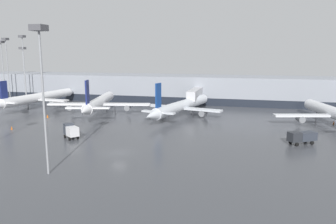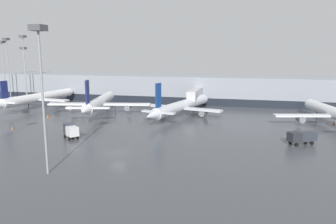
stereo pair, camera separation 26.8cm
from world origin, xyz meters
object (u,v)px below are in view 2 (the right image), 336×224
apron_light_mast_2 (24,51)px  apron_light_mast_0 (40,60)px  parked_jet_2 (38,98)px  apron_light_mast_3 (24,59)px  parked_jet_3 (335,114)px  service_truck_1 (302,137)px  apron_light_mast_4 (3,54)px  parked_jet_4 (99,102)px  apron_light_mast_1 (7,53)px  parked_jet_1 (182,106)px  traffic_cone_3 (48,116)px  traffic_cone_2 (12,128)px  traffic_cone_1 (334,123)px  service_truck_2 (71,130)px

apron_light_mast_2 → apron_light_mast_0: bearing=-50.9°
parked_jet_2 → apron_light_mast_3: size_ratio=1.93×
apron_light_mast_0 → apron_light_mast_2: (-48.95, 60.18, 1.57)m
apron_light_mast_0 → parked_jet_3: bearing=43.1°
apron_light_mast_2 → service_truck_1: bearing=-22.6°
apron_light_mast_4 → parked_jet_3: bearing=-9.3°
parked_jet_4 → apron_light_mast_2: size_ratio=1.44×
parked_jet_3 → apron_light_mast_1: size_ratio=1.51×
parked_jet_1 → traffic_cone_3: size_ratio=47.13×
apron_light_mast_1 → traffic_cone_2: bearing=-50.3°
traffic_cone_1 → apron_light_mast_4: size_ratio=0.04×
parked_jet_3 → apron_light_mast_0: size_ratio=1.63×
parked_jet_2 → parked_jet_4: (22.76, -5.13, 0.09)m
parked_jet_4 → service_truck_2: 25.87m
service_truck_2 → apron_light_mast_4: (-50.90, 42.40, 14.57)m
parked_jet_3 → parked_jet_4: size_ratio=1.01×
parked_jet_3 → apron_light_mast_1: (-102.45, 17.48, 13.94)m
traffic_cone_2 → apron_light_mast_3: apron_light_mast_3 is taller
traffic_cone_2 → parked_jet_2: bearing=114.4°
traffic_cone_1 → traffic_cone_3: 71.60m
parked_jet_1 → traffic_cone_1: (37.25, -1.16, -2.34)m
service_truck_1 → traffic_cone_3: (-60.90, 11.23, -1.09)m
service_truck_2 → apron_light_mast_0: bearing=149.1°
apron_light_mast_2 → parked_jet_2: bearing=-42.2°
parked_jet_1 → traffic_cone_1: size_ratio=48.99×
parked_jet_4 → apron_light_mast_2: (-35.95, 17.11, 14.01)m
service_truck_1 → traffic_cone_1: 23.03m
service_truck_2 → traffic_cone_1: 60.18m
traffic_cone_3 → service_truck_2: bearing=-45.8°
service_truck_1 → apron_light_mast_0: (-36.60, -24.60, 14.31)m
parked_jet_2 → parked_jet_4: size_ratio=1.11×
parked_jet_2 → apron_light_mast_0: bearing=-138.0°
service_truck_1 → traffic_cone_2: service_truck_1 is taller
service_truck_2 → apron_light_mast_2: 61.58m
service_truck_2 → traffic_cone_3: service_truck_2 is taller
parked_jet_4 → service_truck_1: bearing=-122.7°
traffic_cone_1 → traffic_cone_3: (-70.97, -9.46, 0.01)m
parked_jet_3 → apron_light_mast_0: apron_light_mast_0 is taller
traffic_cone_3 → traffic_cone_1: bearing=7.6°
parked_jet_3 → traffic_cone_2: parked_jet_3 is taller
traffic_cone_2 → apron_light_mast_1: size_ratio=0.04×
service_truck_2 → traffic_cone_3: (-17.35, 17.84, -1.24)m
parked_jet_1 → parked_jet_2: size_ratio=1.00×
parked_jet_2 → parked_jet_3: 82.13m
apron_light_mast_1 → apron_light_mast_2: bearing=-4.6°
parked_jet_3 → apron_light_mast_2: bearing=66.0°
apron_light_mast_4 → traffic_cone_2: bearing=-48.6°
parked_jet_4 → traffic_cone_1: bearing=-100.1°
parked_jet_3 → service_truck_1: parked_jet_3 is taller
parked_jet_1 → apron_light_mast_4: size_ratio=1.73×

